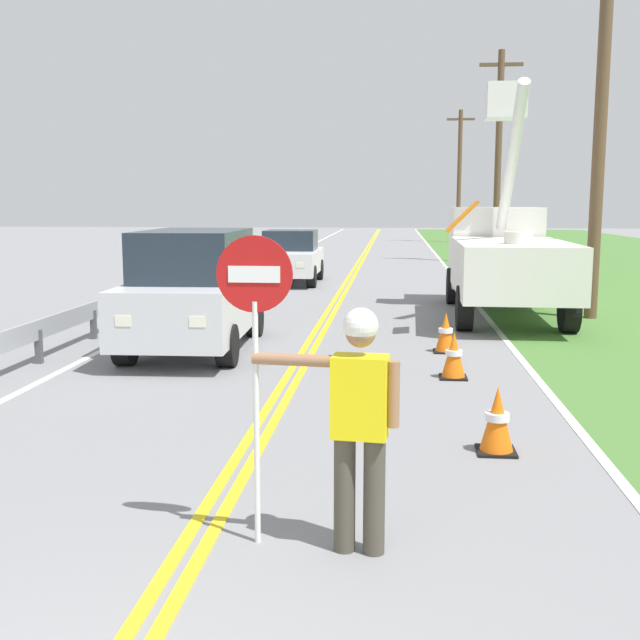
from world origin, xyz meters
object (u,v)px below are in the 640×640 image
(traffic_cone_lead, at_px, (497,421))
(traffic_cone_tail, at_px, (446,333))
(utility_pole_near, at_px, (601,113))
(utility_pole_mid, at_px, (498,154))
(utility_bucket_truck, at_px, (503,254))
(flagger_worker, at_px, (358,415))
(utility_pole_far, at_px, (459,174))
(oncoming_suv_nearest, at_px, (195,290))
(oncoming_sedan_second, at_px, (290,257))
(traffic_cone_mid, at_px, (454,356))
(stop_sign_paddle, at_px, (255,321))

(traffic_cone_lead, relative_size, traffic_cone_tail, 1.00)
(utility_pole_near, xyz_separation_m, traffic_cone_lead, (-3.34, -9.81, -4.15))
(utility_pole_near, height_order, utility_pole_mid, utility_pole_mid)
(utility_bucket_truck, bearing_deg, flagger_worker, -102.24)
(utility_pole_far, bearing_deg, oncoming_suv_nearest, -101.19)
(flagger_worker, bearing_deg, traffic_cone_tail, 81.65)
(oncoming_sedan_second, height_order, traffic_cone_tail, oncoming_sedan_second)
(oncoming_sedan_second, relative_size, traffic_cone_mid, 5.89)
(flagger_worker, xyz_separation_m, utility_pole_far, (4.47, 46.58, 3.43))
(utility_bucket_truck, bearing_deg, utility_pole_mid, 83.31)
(flagger_worker, distance_m, oncoming_suv_nearest, 8.37)
(utility_pole_near, relative_size, traffic_cone_lead, 12.29)
(stop_sign_paddle, relative_size, oncoming_suv_nearest, 0.50)
(utility_bucket_truck, height_order, oncoming_suv_nearest, utility_bucket_truck)
(utility_pole_mid, height_order, traffic_cone_lead, utility_pole_mid)
(utility_pole_near, xyz_separation_m, traffic_cone_mid, (-3.53, -6.39, -4.15))
(utility_bucket_truck, relative_size, traffic_cone_lead, 9.79)
(utility_pole_mid, bearing_deg, utility_bucket_truck, -96.69)
(oncoming_sedan_second, xyz_separation_m, utility_pole_mid, (7.71, 9.30, 3.81))
(traffic_cone_lead, bearing_deg, utility_pole_near, 71.18)
(traffic_cone_tail, bearing_deg, oncoming_suv_nearest, -178.29)
(flagger_worker, relative_size, utility_pole_near, 0.21)
(oncoming_suv_nearest, xyz_separation_m, utility_pole_mid, (7.83, 20.83, 3.58))
(utility_pole_mid, height_order, traffic_cone_mid, utility_pole_mid)
(oncoming_sedan_second, distance_m, traffic_cone_mid, 14.07)
(utility_bucket_truck, relative_size, oncoming_sedan_second, 1.66)
(oncoming_suv_nearest, height_order, traffic_cone_mid, oncoming_suv_nearest)
(utility_pole_mid, distance_m, utility_pole_far, 18.03)
(utility_bucket_truck, distance_m, utility_pole_far, 34.02)
(utility_pole_mid, bearing_deg, stop_sign_paddle, -100.71)
(oncoming_sedan_second, relative_size, utility_pole_near, 0.48)
(oncoming_sedan_second, bearing_deg, traffic_cone_tail, -69.56)
(traffic_cone_tail, bearing_deg, utility_pole_near, 51.21)
(utility_pole_near, height_order, traffic_cone_lead, utility_pole_near)
(traffic_cone_mid, bearing_deg, flagger_worker, -101.03)
(stop_sign_paddle, height_order, traffic_cone_lead, stop_sign_paddle)
(stop_sign_paddle, bearing_deg, utility_pole_far, 83.58)
(oncoming_suv_nearest, xyz_separation_m, traffic_cone_tail, (4.37, 0.13, -0.72))
(oncoming_sedan_second, height_order, traffic_cone_mid, oncoming_sedan_second)
(traffic_cone_mid, bearing_deg, utility_bucket_truck, 76.75)
(stop_sign_paddle, height_order, utility_pole_mid, utility_pole_mid)
(oncoming_sedan_second, relative_size, traffic_cone_tail, 5.89)
(flagger_worker, xyz_separation_m, utility_pole_mid, (4.62, 28.56, 3.59))
(utility_pole_near, distance_m, utility_pole_far, 34.35)
(traffic_cone_lead, xyz_separation_m, traffic_cone_tail, (-0.17, 5.44, 0.00))
(utility_pole_near, bearing_deg, utility_bucket_truck, 164.84)
(traffic_cone_mid, bearing_deg, oncoming_sedan_second, 107.52)
(traffic_cone_mid, bearing_deg, traffic_cone_lead, -86.92)
(utility_bucket_truck, xyz_separation_m, utility_pole_far, (1.70, 33.83, 3.06))
(stop_sign_paddle, relative_size, utility_pole_near, 0.27)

